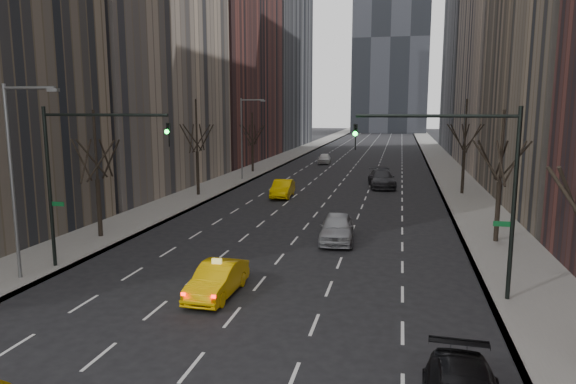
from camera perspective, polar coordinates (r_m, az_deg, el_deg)
The scene contains 17 objects.
sidewalk_left at distance 82.54m, azimuth -0.60°, elevation 3.75°, with size 4.50×320.00×0.15m, color slate.
sidewalk_right at distance 80.68m, azimuth 16.65°, elevation 3.24°, with size 4.50×320.00×0.15m, color slate.
bld_left_far at distance 82.13m, azimuth -7.96°, elevation 18.99°, with size 14.00×28.00×44.00m, color brown.
tree_lw_b at distance 33.71m, azimuth -20.41°, elevation 1.31°, with size 3.36×3.50×7.82m.
tree_lw_c at distance 47.83m, azimuth -10.06°, elevation 4.33°, with size 3.36×3.50×8.74m.
tree_lw_d at distance 64.82m, azimuth -3.97°, elevation 5.30°, with size 3.36×3.50×7.36m.
tree_rw_b at distance 32.86m, azimuth 22.44°, elevation 1.00°, with size 3.36×3.50×7.82m.
tree_rw_c at distance 50.55m, azimuth 18.99°, elevation 4.23°, with size 3.36×3.50×8.74m.
traffic_mast_left at distance 26.96m, azimuth -22.31°, elevation 3.12°, with size 6.69×0.39×8.00m.
traffic_mast_right at distance 22.39m, azimuth 19.79°, elevation 2.14°, with size 6.69×0.39×8.00m.
streetlight_near at distance 26.42m, azimuth -27.88°, elevation 2.91°, with size 2.83×0.22×9.00m.
streetlight_far at distance 57.68m, azimuth -4.85°, elevation 6.84°, with size 2.83×0.22×9.00m.
taxi_sedan at distance 22.77m, azimuth -7.87°, elevation -9.61°, with size 1.52×4.37×1.44m, color #F1B605.
silver_sedan_ahead at distance 31.51m, azimuth 5.46°, elevation -3.97°, with size 2.02×5.01×1.71m, color gray.
far_taxi at distance 46.97m, azimuth -0.59°, elevation 0.39°, with size 1.66×4.77×1.57m, color #EABA04.
far_suv_grey at distance 53.61m, azimuth 10.36°, elevation 1.47°, with size 2.50×6.16×1.79m, color #2A2A2F.
far_car_white at distance 75.74m, azimuth 4.06°, elevation 3.74°, with size 1.76×4.36×1.49m, color silver.
Camera 1 is at (6.19, -10.05, 8.07)m, focal length 32.00 mm.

